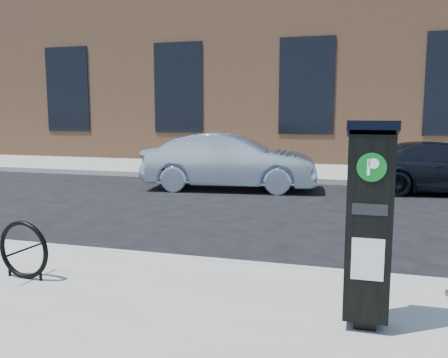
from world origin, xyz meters
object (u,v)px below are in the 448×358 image
(bike_rack, at_px, (24,250))
(car_silver, at_px, (230,162))
(parking_kiosk, at_px, (368,224))
(car_dark, at_px, (446,168))

(bike_rack, distance_m, car_silver, 7.71)
(car_silver, bearing_deg, parking_kiosk, -163.71)
(parking_kiosk, bearing_deg, car_silver, 112.92)
(bike_rack, xyz_separation_m, car_dark, (5.79, 8.61, 0.17))
(parking_kiosk, relative_size, bike_rack, 2.67)
(car_dark, bearing_deg, bike_rack, 141.49)
(parking_kiosk, xyz_separation_m, car_silver, (-3.41, 7.90, -0.34))
(car_silver, xyz_separation_m, car_dark, (5.44, 0.91, -0.10))
(bike_rack, distance_m, car_dark, 10.37)
(parking_kiosk, bearing_deg, bike_rack, 176.50)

